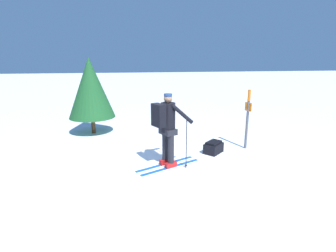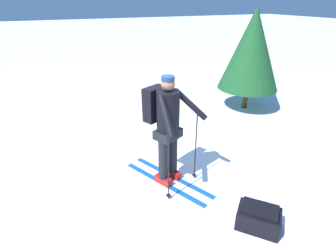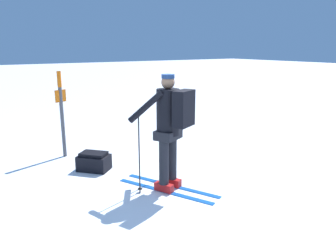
# 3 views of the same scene
# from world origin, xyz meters

# --- Properties ---
(ground_plane) EXTENTS (80.00, 80.00, 0.00)m
(ground_plane) POSITION_xyz_m (0.00, 0.00, 0.00)
(ground_plane) COLOR white
(skier) EXTENTS (1.67, 1.10, 1.81)m
(skier) POSITION_xyz_m (-0.12, -0.02, 1.07)
(skier) COLOR #144C9E
(skier) RESTS_ON ground_plane
(dropped_backpack) EXTENTS (0.65, 0.64, 0.34)m
(dropped_backpack) POSITION_xyz_m (-1.57, -0.72, 0.16)
(dropped_backpack) COLOR black
(dropped_backpack) RESTS_ON ground_plane
(pine_tree) EXTENTS (1.58, 1.58, 2.63)m
(pine_tree) POSITION_xyz_m (1.98, -3.35, 1.60)
(pine_tree) COLOR #4C331E
(pine_tree) RESTS_ON ground_plane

